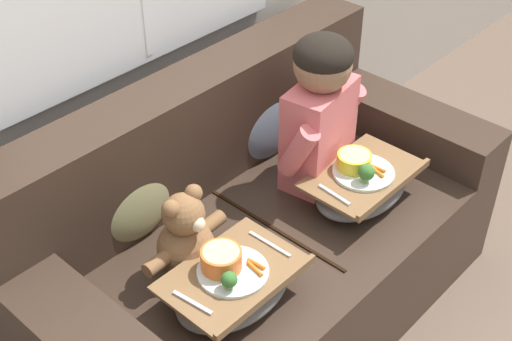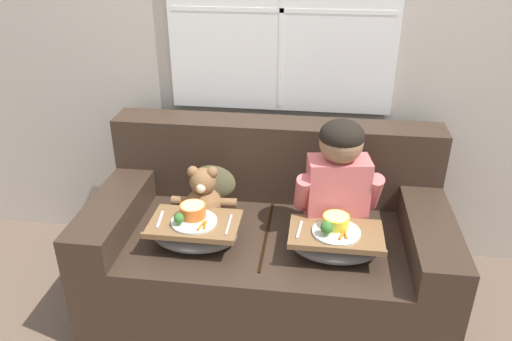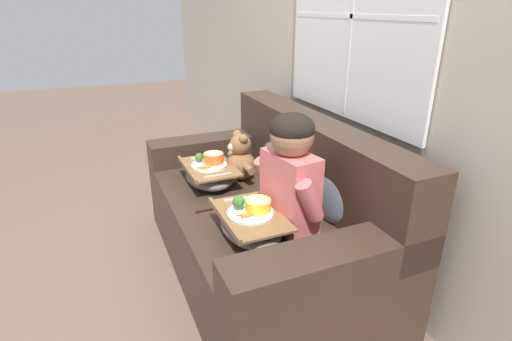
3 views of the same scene
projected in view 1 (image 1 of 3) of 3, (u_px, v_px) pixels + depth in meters
The scene contains 8 objects.
ground_plane at pixel (263, 313), 2.82m from camera, with size 14.00×14.00×0.00m, color brown.
couch at pixel (251, 244), 2.65m from camera, with size 1.79×0.95×0.92m.
throw_pillow_behind_child at pixel (266, 115), 2.78m from camera, with size 0.36×0.17×0.37m.
throw_pillow_behind_teddy at pixel (132, 195), 2.39m from camera, with size 0.33×0.16×0.34m.
child_figure at pixel (321, 104), 2.55m from camera, with size 0.44×0.23×0.60m.
teddy_bear at pixel (186, 238), 2.27m from camera, with size 0.34×0.24×0.32m.
lap_tray_child at pixel (362, 184), 2.59m from camera, with size 0.44×0.28×0.21m.
lap_tray_teddy at pixel (233, 284), 2.20m from camera, with size 0.43×0.30×0.20m.
Camera 1 is at (-1.42, -1.27, 2.16)m, focal length 50.00 mm.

